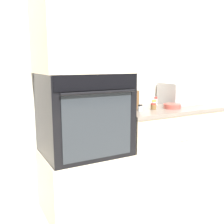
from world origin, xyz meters
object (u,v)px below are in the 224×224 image
Objects in this scene: knife_block at (130,99)px; condiment_jar_back at (140,108)px; condiment_jar_near at (153,106)px; condiment_jar_mid at (156,101)px; condiment_jar_far at (154,104)px; microwave at (181,93)px; wall_oven at (84,114)px; bowl at (172,106)px.

knife_block reaches higher than condiment_jar_back.
knife_block is at bearing 89.20° from condiment_jar_back.
condiment_jar_mid is at bearing 47.74° from condiment_jar_near.
knife_block reaches higher than condiment_jar_near.
condiment_jar_back is at bearing -155.80° from condiment_jar_far.
microwave is 4.67× the size of condiment_jar_mid.
bowl is at bearing -5.46° from wall_oven.
bowl is (0.94, -0.09, 0.01)m from wall_oven.
knife_block is 0.44m from bowl.
microwave is at bearing 17.51° from condiment_jar_near.
condiment_jar_far reaches higher than condiment_jar_near.
wall_oven is 1.24m from microwave.
condiment_jar_mid is 1.49× the size of condiment_jar_back.
microwave is at bearing 14.43° from condiment_jar_back.
condiment_jar_near is (0.17, -0.18, -0.06)m from knife_block.
condiment_jar_back is (-0.00, -0.19, -0.06)m from knife_block.
wall_oven is 0.58m from knife_block.
microwave is at bearing 5.18° from wall_oven.
microwave is (1.23, 0.11, 0.11)m from wall_oven.
wall_oven is 11.73× the size of condiment_jar_near.
condiment_jar_far is (-0.10, -0.11, -0.01)m from condiment_jar_mid.
condiment_jar_back is at bearing 175.74° from bowl.
wall_oven is 0.94m from condiment_jar_mid.
wall_oven is at bearing -170.15° from condiment_jar_mid.
microwave is 0.33m from condiment_jar_mid.
condiment_jar_mid is at bearing 45.71° from condiment_jar_far.
condiment_jar_near is at bearing -3.61° from wall_oven.
knife_block is 0.36m from condiment_jar_mid.
knife_block is at bearing 12.90° from wall_oven.
condiment_jar_back is (-0.38, 0.03, 0.01)m from bowl.
bowl is at bearing -85.73° from condiment_jar_mid.
condiment_jar_near is at bearing -45.87° from knife_block.
wall_oven is 0.56m from condiment_jar_back.
condiment_jar_near is (0.73, -0.05, 0.02)m from wall_oven.
bowl is at bearing -30.19° from knife_block.
knife_block is at bearing 163.48° from condiment_jar_far.
bowl is 0.38m from condiment_jar_back.
wall_oven is 4.14× the size of bowl.
bowl is at bearing -145.67° from microwave.
condiment_jar_mid is at bearing 31.59° from condiment_jar_back.
wall_oven is 0.82m from condiment_jar_far.
bowl is 2.32× the size of condiment_jar_far.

